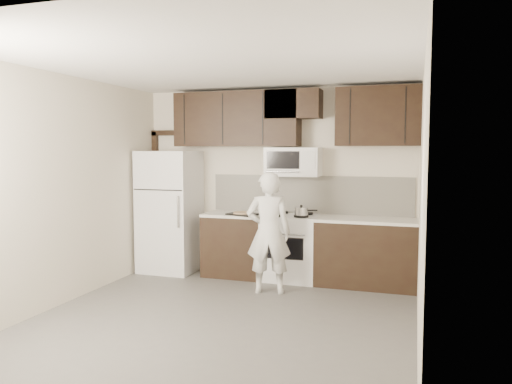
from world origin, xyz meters
The scene contains 14 objects.
floor centered at (0.00, 0.00, 0.00)m, with size 4.50×4.50×0.00m, color #555250.
back_wall centered at (0.00, 2.25, 1.35)m, with size 4.00×4.00×0.00m, color beige.
ceiling centered at (0.00, 0.00, 2.70)m, with size 4.50×4.50×0.00m, color white.
counter_run centered at (0.60, 1.94, 0.46)m, with size 2.95×0.64×0.91m.
stove centered at (0.30, 1.94, 0.46)m, with size 0.76×0.66×0.94m.
backsplash centered at (0.50, 2.24, 1.18)m, with size 2.90×0.02×0.54m, color beige.
upper_cabinets centered at (0.21, 2.08, 2.28)m, with size 3.48×0.35×0.78m.
microwave centered at (0.30, 2.06, 1.65)m, with size 0.76×0.42×0.40m.
refrigerator centered at (-1.55, 1.89, 0.90)m, with size 0.80×0.76×1.80m.
door_trim centered at (-1.92, 2.21, 1.25)m, with size 0.50×0.08×2.12m.
saucepan centered at (0.48, 1.79, 0.98)m, with size 0.30×0.19×0.17m.
baking_tray centered at (-0.35, 1.77, 0.92)m, with size 0.40×0.30×0.02m, color black.
pizza centered at (-0.35, 1.77, 0.94)m, with size 0.27×0.27×0.02m, color #C9B287.
person centered at (0.19, 1.22, 0.77)m, with size 0.56×0.37×1.55m, color white.
Camera 1 is at (1.95, -4.77, 1.82)m, focal length 35.00 mm.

